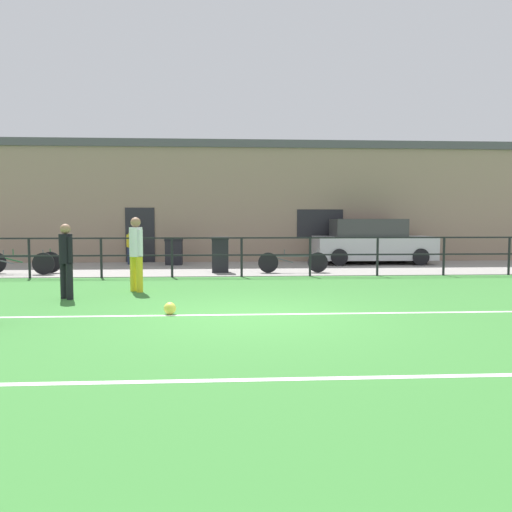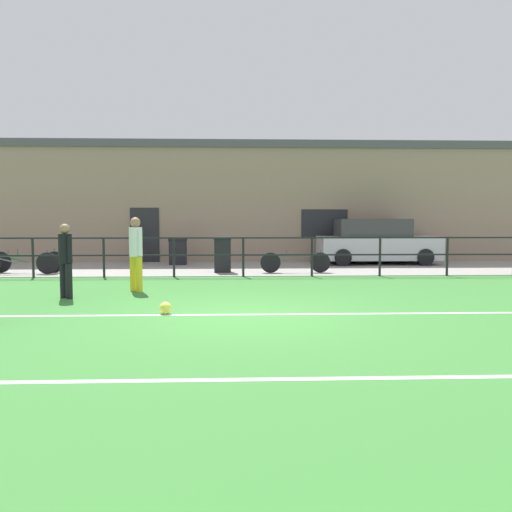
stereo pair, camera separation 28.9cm
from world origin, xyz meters
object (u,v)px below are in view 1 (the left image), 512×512
object	(u,v)px
bicycle_parked_2	(23,262)
trash_bin_1	(174,252)
player_striker	(136,250)
player_goalkeeper	(66,256)
soccer_ball_match	(170,308)
trash_bin_0	(220,255)
spectator_child	(132,244)
parked_car_red	(372,242)
bicycle_parked_0	(14,263)
bicycle_parked_1	(293,262)

from	to	relation	value
bicycle_parked_2	trash_bin_1	size ratio (longest dim) A/B	2.44
player_striker	trash_bin_1	bearing A→B (deg)	134.84
player_goalkeeper	trash_bin_1	size ratio (longest dim) A/B	1.67
player_striker	soccer_ball_match	xyz separation A→B (m)	(1.07, -2.90, -0.87)
trash_bin_0	bicycle_parked_2	bearing A→B (deg)	179.12
player_striker	spectator_child	size ratio (longest dim) A/B	1.31
player_striker	parked_car_red	world-z (taller)	player_striker
player_goalkeeper	parked_car_red	xyz separation A→B (m)	(8.76, 7.83, -0.09)
bicycle_parked_0	trash_bin_0	world-z (taller)	trash_bin_0
bicycle_parked_2	soccer_ball_match	bearing A→B (deg)	-53.38
soccer_ball_match	player_goalkeeper	bearing A→B (deg)	141.08
player_striker	trash_bin_1	size ratio (longest dim) A/B	1.82
spectator_child	bicycle_parked_2	distance (m)	4.00
soccer_ball_match	spectator_child	distance (m)	10.16
bicycle_parked_2	bicycle_parked_1	bearing A→B (deg)	-2.30
player_striker	bicycle_parked_2	xyz separation A→B (m)	(-4.13, 4.09, -0.61)
trash_bin_0	player_striker	bearing A→B (deg)	-115.30
player_goalkeeper	player_striker	size ratio (longest dim) A/B	0.92
player_goalkeeper	trash_bin_1	distance (m)	7.85
player_striker	bicycle_parked_0	distance (m)	5.63
player_striker	spectator_child	bearing A→B (deg)	147.57
spectator_child	player_striker	bearing A→B (deg)	97.35
bicycle_parked_1	trash_bin_0	bearing A→B (deg)	173.92
player_striker	bicycle_parked_1	distance (m)	5.62
player_striker	spectator_child	world-z (taller)	player_striker
soccer_ball_match	bicycle_parked_0	size ratio (longest dim) A/B	0.09
trash_bin_0	soccer_ball_match	bearing A→B (deg)	-96.80
player_striker	soccer_ball_match	world-z (taller)	player_striker
parked_car_red	bicycle_parked_2	distance (m)	11.93
bicycle_parked_0	player_striker	bearing A→B (deg)	-40.96
parked_car_red	bicycle_parked_2	size ratio (longest dim) A/B	1.89
soccer_ball_match	bicycle_parked_0	world-z (taller)	bicycle_parked_0
player_goalkeeper	spectator_child	size ratio (longest dim) A/B	1.21
bicycle_parked_1	spectator_child	bearing A→B (deg)	149.90
parked_car_red	trash_bin_0	bearing A→B (deg)	-153.21
spectator_child	parked_car_red	bearing A→B (deg)	175.55
player_goalkeeper	parked_car_red	world-z (taller)	parked_car_red
player_striker	player_goalkeeper	bearing A→B (deg)	-95.28
bicycle_parked_1	trash_bin_0	world-z (taller)	trash_bin_0
bicycle_parked_1	bicycle_parked_2	xyz separation A→B (m)	(-8.26, 0.33, 0.02)
player_goalkeeper	bicycle_parked_1	distance (m)	7.23
spectator_child	bicycle_parked_0	bearing A→B (deg)	45.11
parked_car_red	trash_bin_1	distance (m)	7.29
soccer_ball_match	parked_car_red	world-z (taller)	parked_car_red
player_striker	trash_bin_1	world-z (taller)	player_striker
soccer_ball_match	bicycle_parked_2	xyz separation A→B (m)	(-5.20, 6.99, 0.25)
bicycle_parked_0	trash_bin_0	size ratio (longest dim) A/B	2.15
player_goalkeeper	soccer_ball_match	bearing A→B (deg)	-176.94
player_striker	trash_bin_1	distance (m)	6.72
player_goalkeeper	soccer_ball_match	world-z (taller)	player_goalkeeper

